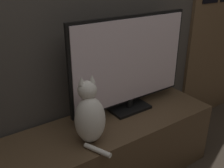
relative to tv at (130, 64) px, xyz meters
The scene contains 4 objects.
tv_stand 0.62m from the tv, 160.97° to the right, with size 1.51×0.47×0.46m.
tv is the anchor object (origin of this frame).
cat 0.48m from the tv, 158.30° to the right, with size 0.20×0.29×0.40m.
door 1.22m from the tv, ahead, with size 0.84×0.04×2.05m.
Camera 1 is at (-0.79, -0.24, 1.39)m, focal length 42.00 mm.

